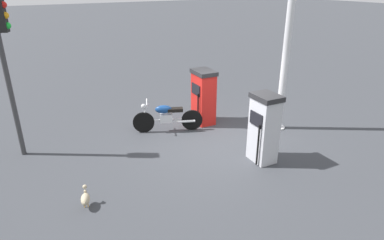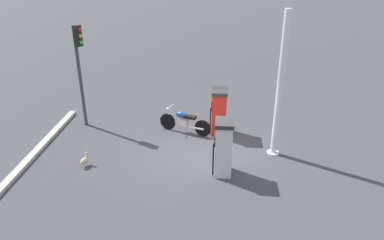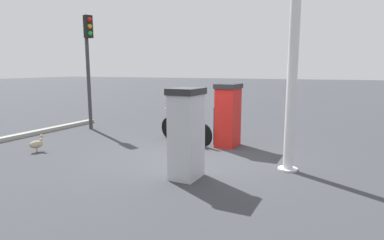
# 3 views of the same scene
# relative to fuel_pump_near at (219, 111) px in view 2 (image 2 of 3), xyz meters

# --- Properties ---
(ground_plane) EXTENTS (120.00, 120.00, 0.00)m
(ground_plane) POSITION_rel_fuel_pump_near_xyz_m (0.48, 1.37, -0.85)
(ground_plane) COLOR #383A3F
(fuel_pump_near) EXTENTS (0.64, 0.83, 1.67)m
(fuel_pump_near) POSITION_rel_fuel_pump_near_xyz_m (0.00, 0.00, 0.00)
(fuel_pump_near) COLOR red
(fuel_pump_near) RESTS_ON ground
(fuel_pump_far) EXTENTS (0.61, 0.73, 1.71)m
(fuel_pump_far) POSITION_rel_fuel_pump_near_xyz_m (0.00, 2.74, 0.02)
(fuel_pump_far) COLOR silver
(fuel_pump_far) RESTS_ON ground
(motorcycle_near_pump) EXTENTS (1.90, 0.95, 0.95)m
(motorcycle_near_pump) POSITION_rel_fuel_pump_near_xyz_m (1.27, 0.02, -0.37)
(motorcycle_near_pump) COLOR black
(motorcycle_near_pump) RESTS_ON ground
(wandering_duck) EXTENTS (0.27, 0.42, 0.42)m
(wandering_duck) POSITION_rel_fuel_pump_near_xyz_m (4.24, 2.44, -0.65)
(wandering_duck) COLOR tan
(wandering_duck) RESTS_ON ground
(roadside_traffic_light) EXTENTS (0.40, 0.29, 3.79)m
(roadside_traffic_light) POSITION_rel_fuel_pump_near_xyz_m (5.02, -0.54, 1.73)
(roadside_traffic_light) COLOR #38383A
(roadside_traffic_light) RESTS_ON ground
(canopy_support_pole) EXTENTS (0.40, 0.40, 4.61)m
(canopy_support_pole) POSITION_rel_fuel_pump_near_xyz_m (-1.74, 1.50, 1.38)
(canopy_support_pole) COLOR silver
(canopy_support_pole) RESTS_ON ground
(road_edge_kerb) EXTENTS (0.47, 6.02, 0.12)m
(road_edge_kerb) POSITION_rel_fuel_pump_near_xyz_m (6.08, 1.37, -0.79)
(road_edge_kerb) COLOR #9E9E93
(road_edge_kerb) RESTS_ON ground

